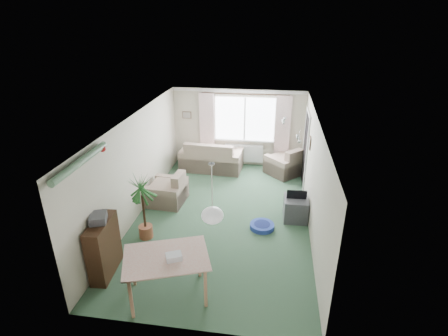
# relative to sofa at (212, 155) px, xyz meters

# --- Properties ---
(ground) EXTENTS (6.50, 6.50, 0.00)m
(ground) POSITION_rel_sofa_xyz_m (0.75, -2.75, -0.46)
(ground) COLOR #31523A
(window) EXTENTS (1.80, 0.03, 1.30)m
(window) POSITION_rel_sofa_xyz_m (0.95, 0.48, 1.04)
(window) COLOR white
(curtain_rod) EXTENTS (2.60, 0.03, 0.03)m
(curtain_rod) POSITION_rel_sofa_xyz_m (0.95, 0.40, 1.81)
(curtain_rod) COLOR black
(curtain_left) EXTENTS (0.45, 0.08, 2.00)m
(curtain_left) POSITION_rel_sofa_xyz_m (-0.20, 0.38, 0.81)
(curtain_left) COLOR beige
(curtain_right) EXTENTS (0.45, 0.08, 2.00)m
(curtain_right) POSITION_rel_sofa_xyz_m (2.10, 0.38, 0.81)
(curtain_right) COLOR beige
(radiator) EXTENTS (1.20, 0.10, 0.55)m
(radiator) POSITION_rel_sofa_xyz_m (0.95, 0.44, -0.06)
(radiator) COLOR white
(doorway) EXTENTS (0.03, 0.95, 2.00)m
(doorway) POSITION_rel_sofa_xyz_m (2.73, -0.55, 0.54)
(doorway) COLOR black
(pendant_lamp) EXTENTS (0.36, 0.36, 0.36)m
(pendant_lamp) POSITION_rel_sofa_xyz_m (0.95, -5.05, 1.02)
(pendant_lamp) COLOR white
(tinsel_garland) EXTENTS (1.60, 1.60, 0.12)m
(tinsel_garland) POSITION_rel_sofa_xyz_m (-1.17, -5.05, 1.82)
(tinsel_garland) COLOR #196626
(bauble_cluster_a) EXTENTS (0.20, 0.20, 0.20)m
(bauble_cluster_a) POSITION_rel_sofa_xyz_m (2.05, -1.85, 1.76)
(bauble_cluster_a) COLOR silver
(bauble_cluster_b) EXTENTS (0.20, 0.20, 0.20)m
(bauble_cluster_b) POSITION_rel_sofa_xyz_m (2.35, -3.05, 1.76)
(bauble_cluster_b) COLOR silver
(wall_picture_back) EXTENTS (0.28, 0.03, 0.22)m
(wall_picture_back) POSITION_rel_sofa_xyz_m (-0.85, 0.48, 1.09)
(wall_picture_back) COLOR brown
(wall_picture_right) EXTENTS (0.03, 0.24, 0.30)m
(wall_picture_right) POSITION_rel_sofa_xyz_m (2.73, -1.55, 1.09)
(wall_picture_right) COLOR brown
(sofa) EXTENTS (1.90, 1.09, 0.92)m
(sofa) POSITION_rel_sofa_xyz_m (0.00, 0.00, 0.00)
(sofa) COLOR beige
(sofa) RESTS_ON ground
(armchair_corner) EXTENTS (1.29, 1.29, 0.84)m
(armchair_corner) POSITION_rel_sofa_xyz_m (2.22, -0.02, -0.04)
(armchair_corner) COLOR beige
(armchair_corner) RESTS_ON ground
(armchair_left) EXTENTS (0.93, 0.98, 0.82)m
(armchair_left) POSITION_rel_sofa_xyz_m (-0.75, -2.22, -0.05)
(armchair_left) COLOR beige
(armchair_left) RESTS_ON ground
(coffee_table) EXTENTS (0.85, 0.56, 0.36)m
(coffee_table) POSITION_rel_sofa_xyz_m (0.09, -0.20, -0.28)
(coffee_table) COLOR black
(coffee_table) RESTS_ON ground
(photo_frame) EXTENTS (0.12, 0.05, 0.16)m
(photo_frame) POSITION_rel_sofa_xyz_m (0.10, -0.26, -0.02)
(photo_frame) COLOR #53322B
(photo_frame) RESTS_ON coffee_table
(bookshelf) EXTENTS (0.36, 0.91, 1.09)m
(bookshelf) POSITION_rel_sofa_xyz_m (-1.09, -4.94, 0.08)
(bookshelf) COLOR black
(bookshelf) RESTS_ON ground
(hifi_box) EXTENTS (0.38, 0.42, 0.14)m
(hifi_box) POSITION_rel_sofa_xyz_m (-1.11, -4.92, 0.70)
(hifi_box) COLOR #403F45
(hifi_box) RESTS_ON bookshelf
(houseplant) EXTENTS (0.81, 0.81, 1.48)m
(houseplant) POSITION_rel_sofa_xyz_m (-0.75, -3.78, 0.28)
(houseplant) COLOR #1B4F1F
(houseplant) RESTS_ON ground
(dining_table) EXTENTS (1.48, 1.23, 0.79)m
(dining_table) POSITION_rel_sofa_xyz_m (0.23, -5.35, -0.06)
(dining_table) COLOR tan
(dining_table) RESTS_ON ground
(gift_box) EXTENTS (0.30, 0.27, 0.12)m
(gift_box) POSITION_rel_sofa_xyz_m (0.37, -5.40, 0.39)
(gift_box) COLOR white
(gift_box) RESTS_ON dining_table
(tv_cube) EXTENTS (0.56, 0.61, 0.54)m
(tv_cube) POSITION_rel_sofa_xyz_m (2.45, -2.56, -0.19)
(tv_cube) COLOR #3F3F45
(tv_cube) RESTS_ON ground
(pet_bed) EXTENTS (0.65, 0.65, 0.11)m
(pet_bed) POSITION_rel_sofa_xyz_m (1.71, -3.07, -0.41)
(pet_bed) COLOR navy
(pet_bed) RESTS_ON ground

